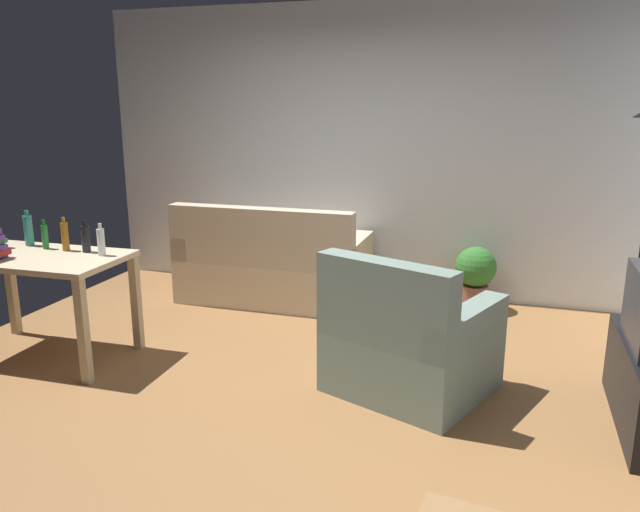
{
  "coord_description": "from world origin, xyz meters",
  "views": [
    {
      "loc": [
        1.36,
        -3.55,
        1.82
      ],
      "look_at": [
        0.1,
        0.5,
        0.75
      ],
      "focal_mm": 34.69,
      "sensor_mm": 36.0,
      "label": 1
    }
  ],
  "objects_px": {
    "desk": "(40,270)",
    "bottle_amber": "(65,236)",
    "bottle_dark": "(86,238)",
    "bottle_green": "(45,236)",
    "couch": "(272,269)",
    "potted_plant": "(475,273)",
    "armchair": "(408,344)",
    "bottle_clear": "(101,242)",
    "bottle_tall": "(28,230)"
  },
  "relations": [
    {
      "from": "potted_plant",
      "to": "bottle_clear",
      "type": "height_order",
      "value": "bottle_clear"
    },
    {
      "from": "armchair",
      "to": "bottle_amber",
      "type": "bearing_deg",
      "value": 22.62
    },
    {
      "from": "bottle_tall",
      "to": "bottle_clear",
      "type": "distance_m",
      "value": 0.72
    },
    {
      "from": "couch",
      "to": "bottle_tall",
      "type": "distance_m",
      "value": 2.08
    },
    {
      "from": "armchair",
      "to": "bottle_amber",
      "type": "relative_size",
      "value": 4.66
    },
    {
      "from": "bottle_green",
      "to": "bottle_clear",
      "type": "height_order",
      "value": "bottle_clear"
    },
    {
      "from": "armchair",
      "to": "potted_plant",
      "type": "bearing_deg",
      "value": -78.08
    },
    {
      "from": "armchair",
      "to": "bottle_green",
      "type": "height_order",
      "value": "bottle_green"
    },
    {
      "from": "desk",
      "to": "bottle_tall",
      "type": "relative_size",
      "value": 4.54
    },
    {
      "from": "bottle_amber",
      "to": "potted_plant",
      "type": "bearing_deg",
      "value": 33.1
    },
    {
      "from": "desk",
      "to": "bottle_dark",
      "type": "distance_m",
      "value": 0.39
    },
    {
      "from": "bottle_tall",
      "to": "bottle_dark",
      "type": "xyz_separation_m",
      "value": [
        0.54,
        -0.05,
        -0.02
      ]
    },
    {
      "from": "bottle_tall",
      "to": "bottle_dark",
      "type": "bearing_deg",
      "value": -5.12
    },
    {
      "from": "couch",
      "to": "armchair",
      "type": "relative_size",
      "value": 1.47
    },
    {
      "from": "desk",
      "to": "bottle_green",
      "type": "relative_size",
      "value": 5.6
    },
    {
      "from": "armchair",
      "to": "bottle_tall",
      "type": "distance_m",
      "value": 2.93
    },
    {
      "from": "couch",
      "to": "bottle_green",
      "type": "relative_size",
      "value": 7.79
    },
    {
      "from": "bottle_tall",
      "to": "bottle_amber",
      "type": "height_order",
      "value": "bottle_tall"
    },
    {
      "from": "couch",
      "to": "potted_plant",
      "type": "height_order",
      "value": "couch"
    },
    {
      "from": "armchair",
      "to": "bottle_clear",
      "type": "height_order",
      "value": "bottle_clear"
    },
    {
      "from": "couch",
      "to": "bottle_dark",
      "type": "relative_size",
      "value": 7.33
    },
    {
      "from": "couch",
      "to": "potted_plant",
      "type": "relative_size",
      "value": 2.96
    },
    {
      "from": "couch",
      "to": "bottle_clear",
      "type": "bearing_deg",
      "value": 67.2
    },
    {
      "from": "bottle_dark",
      "to": "bottle_green",
      "type": "bearing_deg",
      "value": -179.43
    },
    {
      "from": "armchair",
      "to": "bottle_clear",
      "type": "bearing_deg",
      "value": 23.95
    },
    {
      "from": "potted_plant",
      "to": "bottle_dark",
      "type": "bearing_deg",
      "value": -145.36
    },
    {
      "from": "bottle_tall",
      "to": "bottle_amber",
      "type": "distance_m",
      "value": 0.38
    },
    {
      "from": "armchair",
      "to": "bottle_clear",
      "type": "xyz_separation_m",
      "value": [
        -2.16,
        -0.09,
        0.54
      ]
    },
    {
      "from": "couch",
      "to": "bottle_amber",
      "type": "height_order",
      "value": "bottle_amber"
    },
    {
      "from": "bottle_green",
      "to": "bottle_dark",
      "type": "xyz_separation_m",
      "value": [
        0.35,
        0.0,
        0.01
      ]
    },
    {
      "from": "bottle_dark",
      "to": "armchair",
      "type": "bearing_deg",
      "value": 0.84
    },
    {
      "from": "potted_plant",
      "to": "armchair",
      "type": "distance_m",
      "value": 1.82
    },
    {
      "from": "potted_plant",
      "to": "bottle_dark",
      "type": "relative_size",
      "value": 2.48
    },
    {
      "from": "desk",
      "to": "bottle_tall",
      "type": "distance_m",
      "value": 0.43
    },
    {
      "from": "desk",
      "to": "bottle_amber",
      "type": "height_order",
      "value": "bottle_amber"
    },
    {
      "from": "bottle_tall",
      "to": "bottle_clear",
      "type": "xyz_separation_m",
      "value": [
        0.71,
        -0.1,
        -0.02
      ]
    },
    {
      "from": "bottle_amber",
      "to": "bottle_dark",
      "type": "distance_m",
      "value": 0.17
    },
    {
      "from": "bottle_tall",
      "to": "bottle_green",
      "type": "distance_m",
      "value": 0.2
    },
    {
      "from": "bottle_tall",
      "to": "bottle_green",
      "type": "height_order",
      "value": "bottle_tall"
    },
    {
      "from": "bottle_green",
      "to": "bottle_amber",
      "type": "relative_size",
      "value": 0.88
    },
    {
      "from": "couch",
      "to": "bottle_green",
      "type": "xyz_separation_m",
      "value": [
        -1.18,
        -1.51,
        0.54
      ]
    },
    {
      "from": "desk",
      "to": "bottle_tall",
      "type": "bearing_deg",
      "value": 138.45
    },
    {
      "from": "desk",
      "to": "armchair",
      "type": "height_order",
      "value": "armchair"
    },
    {
      "from": "bottle_green",
      "to": "potted_plant",
      "type": "bearing_deg",
      "value": 31.42
    },
    {
      "from": "desk",
      "to": "bottle_green",
      "type": "distance_m",
      "value": 0.29
    },
    {
      "from": "bottle_amber",
      "to": "bottle_green",
      "type": "bearing_deg",
      "value": 178.68
    },
    {
      "from": "couch",
      "to": "desk",
      "type": "distance_m",
      "value": 2.05
    },
    {
      "from": "bottle_clear",
      "to": "bottle_dark",
      "type": "bearing_deg",
      "value": 162.79
    },
    {
      "from": "bottle_amber",
      "to": "bottle_dark",
      "type": "height_order",
      "value": "bottle_amber"
    },
    {
      "from": "potted_plant",
      "to": "bottle_tall",
      "type": "distance_m",
      "value": 3.68
    }
  ]
}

